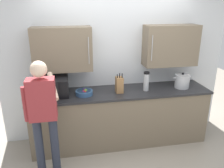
{
  "coord_description": "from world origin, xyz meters",
  "views": [
    {
      "loc": [
        -0.78,
        -2.66,
        2.29
      ],
      "look_at": [
        -0.15,
        0.66,
        1.08
      ],
      "focal_mm": 36.6,
      "sensor_mm": 36.0,
      "label": 1
    }
  ],
  "objects_px": {
    "knife_block": "(119,85)",
    "fruit_bowl": "(84,92)",
    "microwave_oven": "(50,87)",
    "stock_pot": "(182,81)",
    "thermos_flask": "(146,81)",
    "person_figure": "(43,112)"
  },
  "relations": [
    {
      "from": "stock_pot",
      "to": "fruit_bowl",
      "type": "relative_size",
      "value": 1.27
    },
    {
      "from": "knife_block",
      "to": "fruit_bowl",
      "type": "xyz_separation_m",
      "value": [
        -0.56,
        -0.01,
        -0.08
      ]
    },
    {
      "from": "microwave_oven",
      "to": "person_figure",
      "type": "height_order",
      "value": "person_figure"
    },
    {
      "from": "stock_pot",
      "to": "person_figure",
      "type": "distance_m",
      "value": 2.3
    },
    {
      "from": "knife_block",
      "to": "thermos_flask",
      "type": "bearing_deg",
      "value": -1.18
    },
    {
      "from": "microwave_oven",
      "to": "knife_block",
      "type": "xyz_separation_m",
      "value": [
        1.08,
        -0.07,
        -0.01
      ]
    },
    {
      "from": "stock_pot",
      "to": "microwave_oven",
      "type": "bearing_deg",
      "value": 178.29
    },
    {
      "from": "thermos_flask",
      "to": "fruit_bowl",
      "type": "xyz_separation_m",
      "value": [
        -1.01,
        -0.0,
        -0.12
      ]
    },
    {
      "from": "microwave_oven",
      "to": "stock_pot",
      "type": "height_order",
      "value": "microwave_oven"
    },
    {
      "from": "person_figure",
      "to": "fruit_bowl",
      "type": "bearing_deg",
      "value": 47.72
    },
    {
      "from": "person_figure",
      "to": "thermos_flask",
      "type": "bearing_deg",
      "value": 21.5
    },
    {
      "from": "stock_pot",
      "to": "fruit_bowl",
      "type": "height_order",
      "value": "stock_pot"
    },
    {
      "from": "microwave_oven",
      "to": "knife_block",
      "type": "distance_m",
      "value": 1.08
    },
    {
      "from": "stock_pot",
      "to": "fruit_bowl",
      "type": "xyz_separation_m",
      "value": [
        -1.65,
        -0.02,
        -0.08
      ]
    },
    {
      "from": "knife_block",
      "to": "stock_pot",
      "type": "bearing_deg",
      "value": 0.36
    },
    {
      "from": "microwave_oven",
      "to": "thermos_flask",
      "type": "relative_size",
      "value": 2.49
    },
    {
      "from": "thermos_flask",
      "to": "microwave_oven",
      "type": "bearing_deg",
      "value": 176.98
    },
    {
      "from": "microwave_oven",
      "to": "person_figure",
      "type": "xyz_separation_m",
      "value": [
        -0.05,
        -0.7,
        -0.08
      ]
    },
    {
      "from": "microwave_oven",
      "to": "stock_pot",
      "type": "relative_size",
      "value": 2.31
    },
    {
      "from": "knife_block",
      "to": "fruit_bowl",
      "type": "bearing_deg",
      "value": -178.93
    },
    {
      "from": "knife_block",
      "to": "person_figure",
      "type": "distance_m",
      "value": 1.29
    },
    {
      "from": "microwave_oven",
      "to": "fruit_bowl",
      "type": "relative_size",
      "value": 2.93
    }
  ]
}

